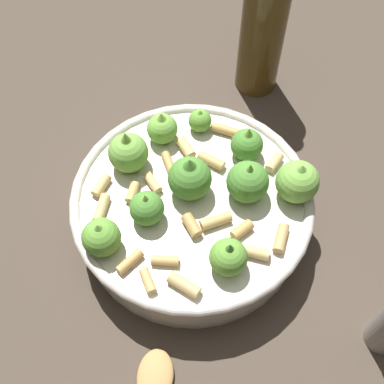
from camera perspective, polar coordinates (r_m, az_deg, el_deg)
ground_plane at (r=0.57m, az=-0.00°, el=-3.64°), size 2.40×2.40×0.00m
cooking_pan at (r=0.53m, az=0.12°, el=-1.48°), size 0.26×0.26×0.11m
olive_oil_bottle at (r=0.64m, az=8.53°, el=19.15°), size 0.06×0.06×0.24m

